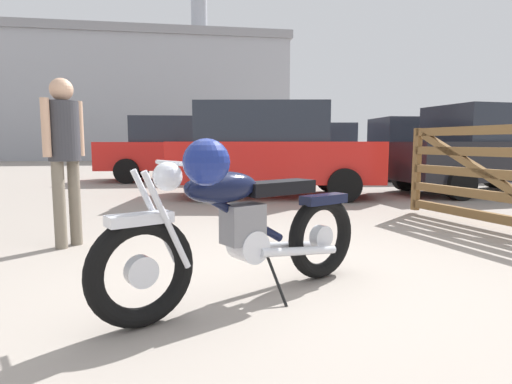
% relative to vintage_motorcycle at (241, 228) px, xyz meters
% --- Properties ---
extents(ground_plane, '(80.00, 80.00, 0.00)m').
position_rel_vintage_motorcycle_xyz_m(ground_plane, '(0.31, 0.25, -0.49)').
color(ground_plane, gray).
extents(vintage_motorcycle, '(1.86, 1.18, 1.07)m').
position_rel_vintage_motorcycle_xyz_m(vintage_motorcycle, '(0.00, 0.00, 0.00)').
color(vintage_motorcycle, black).
rests_on(vintage_motorcycle, ground_plane).
extents(timber_gate, '(0.71, 2.50, 1.60)m').
position_rel_vintage_motorcycle_xyz_m(timber_gate, '(3.25, 1.69, 0.21)').
color(timber_gate, brown).
rests_on(timber_gate, ground_plane).
extents(bystander, '(0.30, 0.39, 1.66)m').
position_rel_vintage_motorcycle_xyz_m(bystander, '(-1.57, 1.70, 0.53)').
color(bystander, '#706656').
rests_on(bystander, ground_plane).
extents(pale_sedan_back, '(4.76, 2.10, 1.74)m').
position_rel_vintage_motorcycle_xyz_m(pale_sedan_back, '(-0.45, 9.26, 0.45)').
color(pale_sedan_back, black).
rests_on(pale_sedan_back, ground_plane).
extents(silver_sedan_mid, '(4.75, 2.08, 1.74)m').
position_rel_vintage_motorcycle_xyz_m(silver_sedan_mid, '(6.35, 8.75, 0.45)').
color(silver_sedan_mid, black).
rests_on(silver_sedan_mid, ground_plane).
extents(dark_sedan_left, '(4.10, 2.26, 1.78)m').
position_rel_vintage_motorcycle_xyz_m(dark_sedan_left, '(1.10, 5.35, 0.43)').
color(dark_sedan_left, black).
rests_on(dark_sedan_left, ground_plane).
extents(blue_hatchback_right, '(4.89, 2.43, 1.74)m').
position_rel_vintage_motorcycle_xyz_m(blue_hatchback_right, '(3.42, 12.48, 0.45)').
color(blue_hatchback_right, black).
rests_on(blue_hatchback_right, ground_plane).
extents(red_hatchback_near, '(4.09, 2.22, 1.78)m').
position_rel_vintage_motorcycle_xyz_m(red_hatchback_near, '(5.59, 5.31, 0.43)').
color(red_hatchback_near, black).
rests_on(red_hatchback_near, ground_plane).
extents(industrial_building, '(21.99, 10.27, 16.91)m').
position_rel_vintage_motorcycle_xyz_m(industrial_building, '(-5.38, 27.87, 3.52)').
color(industrial_building, '#9EA0A8').
rests_on(industrial_building, ground_plane).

